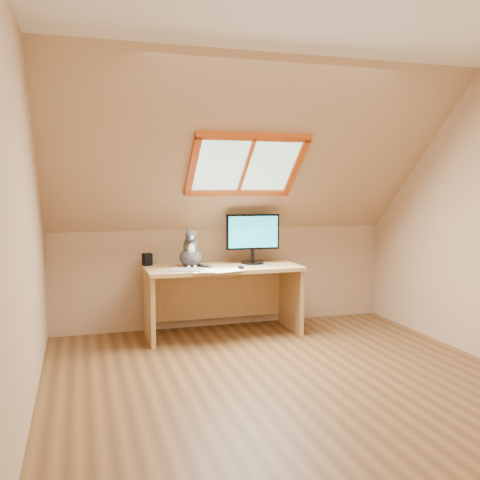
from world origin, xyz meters
name	(u,v)px	position (x,y,z in m)	size (l,w,h in m)	color
ground	(288,383)	(0.00, 0.00, 0.00)	(3.50, 3.50, 0.00)	brown
room_shell	(295,187)	(0.00, -0.09, 1.43)	(3.52, 3.52, 2.41)	tan
desk	(221,287)	(-0.13, 1.44, 0.46)	(1.48, 0.65, 0.67)	tan
monitor	(253,235)	(0.20, 1.44, 0.96)	(0.53, 0.23, 0.49)	black
cat	(191,253)	(-0.43, 1.40, 0.81)	(0.23, 0.27, 0.39)	#45403D
desk_speaker	(147,259)	(-0.81, 1.63, 0.73)	(0.08, 0.08, 0.12)	black
graphics_tablet	(187,270)	(-0.51, 1.21, 0.68)	(0.29, 0.21, 0.01)	#B2B2B7
mouse	(241,267)	(-0.01, 1.15, 0.69)	(0.05, 0.09, 0.03)	black
papers	(214,270)	(-0.28, 1.12, 0.68)	(0.35, 0.30, 0.01)	white
cables	(258,266)	(0.19, 1.26, 0.68)	(0.51, 0.26, 0.01)	silver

